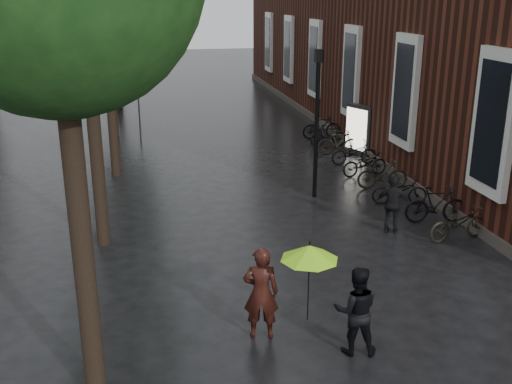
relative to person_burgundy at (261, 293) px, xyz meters
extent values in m
cube|color=silver|center=(6.55, 3.46, 2.11)|extent=(0.25, 1.60, 3.60)
cube|color=black|center=(6.45, 3.46, 2.11)|extent=(0.10, 1.20, 3.00)
cube|color=silver|center=(6.55, 8.46, 2.11)|extent=(0.25, 1.60, 3.60)
cube|color=black|center=(6.45, 8.46, 2.11)|extent=(0.10, 1.20, 3.00)
cube|color=silver|center=(6.55, 13.46, 2.11)|extent=(0.25, 1.60, 3.60)
cube|color=black|center=(6.45, 13.46, 2.11)|extent=(0.10, 1.20, 3.00)
cube|color=silver|center=(6.55, 18.46, 2.11)|extent=(0.25, 1.60, 3.60)
cube|color=black|center=(6.45, 18.46, 2.11)|extent=(0.10, 1.20, 3.00)
cube|color=silver|center=(6.55, 23.46, 2.11)|extent=(0.25, 1.60, 3.60)
cube|color=black|center=(6.45, 23.46, 2.11)|extent=(0.10, 1.20, 3.00)
cube|color=silver|center=(6.55, 28.46, 2.11)|extent=(0.25, 1.60, 3.60)
cube|color=black|center=(6.45, 28.46, 2.11)|extent=(0.10, 1.20, 3.00)
cube|color=#3F3833|center=(6.70, 17.46, -0.74)|extent=(0.40, 33.00, 0.30)
cylinder|color=black|center=(-2.90, -1.04, 1.45)|extent=(0.32, 0.32, 4.68)
cylinder|color=black|center=(-3.00, 4.96, 1.36)|extent=(0.32, 0.32, 4.51)
cylinder|color=black|center=(-2.80, 10.96, 1.58)|extent=(0.32, 0.32, 4.95)
cylinder|color=black|center=(-2.95, 16.96, 1.31)|extent=(0.32, 0.32, 4.40)
cylinder|color=black|center=(-2.85, 22.96, 1.50)|extent=(0.32, 0.32, 4.79)
cylinder|color=black|center=(-2.90, 28.96, 1.39)|extent=(0.32, 0.32, 4.57)
imported|color=black|center=(0.00, 0.00, 0.00)|extent=(0.72, 0.55, 1.78)
imported|color=black|center=(1.51, -0.81, -0.08)|extent=(0.91, 0.79, 1.63)
cylinder|color=black|center=(0.75, -0.44, 0.27)|extent=(0.02, 0.02, 1.30)
cone|color=#9BFF1A|center=(0.75, -0.44, 0.92)|extent=(1.02, 1.02, 0.26)
cylinder|color=black|center=(0.75, -0.44, 1.10)|extent=(0.02, 0.02, 0.08)
imported|color=black|center=(4.41, 4.23, -0.11)|extent=(0.99, 0.80, 1.57)
imported|color=black|center=(5.86, 3.43, -0.44)|extent=(1.78, 0.86, 0.89)
imported|color=black|center=(5.88, 4.67, -0.37)|extent=(1.78, 0.70, 1.04)
imported|color=black|center=(5.53, 6.25, -0.46)|extent=(1.72, 0.91, 0.86)
imported|color=black|center=(5.62, 7.76, -0.40)|extent=(1.68, 0.68, 0.98)
imported|color=black|center=(5.59, 9.20, -0.45)|extent=(1.74, 0.83, 0.88)
imported|color=black|center=(5.72, 10.65, -0.45)|extent=(1.69, 0.60, 0.89)
imported|color=black|center=(5.64, 12.09, -0.40)|extent=(1.68, 0.68, 0.98)
imported|color=black|center=(5.63, 13.36, -0.43)|extent=(1.53, 0.44, 0.92)
imported|color=black|center=(5.77, 14.74, -0.37)|extent=(1.74, 0.57, 1.03)
cube|color=black|center=(6.42, 11.92, 0.08)|extent=(0.26, 1.28, 1.93)
cube|color=white|center=(6.27, 11.92, 0.13)|extent=(0.04, 1.08, 1.59)
cylinder|color=black|center=(3.26, 7.42, 1.20)|extent=(0.13, 0.13, 4.18)
cube|color=black|center=(3.26, 7.42, 3.40)|extent=(0.23, 0.23, 0.37)
sphere|color=#FFE5B2|center=(3.26, 7.42, 3.40)|extent=(0.19, 0.19, 0.19)
cylinder|color=#262628|center=(-1.87, 16.04, 0.48)|extent=(0.07, 0.07, 2.74)
cylinder|color=#0D1492|center=(-1.77, 16.04, 1.85)|extent=(0.03, 0.55, 0.55)
camera|label=1|loc=(-2.00, -9.43, 5.17)|focal=42.00mm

